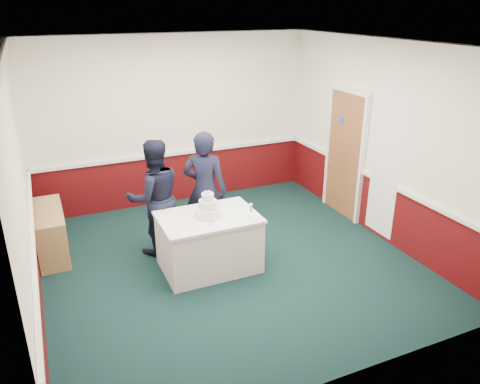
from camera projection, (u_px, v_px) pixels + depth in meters
name	position (u px, v px, depth m)	size (l,w,h in m)	color
ground	(229.00, 262.00, 6.70)	(5.00, 5.00, 0.00)	black
room_shell	(216.00, 117.00, 6.51)	(5.00, 5.00, 3.00)	white
sideboard	(51.00, 232.00, 6.79)	(0.41, 1.20, 0.70)	#A27B4E
cake_table	(209.00, 242.00, 6.42)	(1.32, 0.92, 0.79)	white
wedding_cake	(208.00, 209.00, 6.23)	(0.35, 0.35, 0.36)	white
cake_knife	(211.00, 222.00, 6.09)	(0.01, 0.22, 0.01)	silver
champagne_flute	(251.00, 208.00, 6.17)	(0.05, 0.05, 0.21)	silver
person_man	(155.00, 198.00, 6.69)	(0.83, 0.65, 1.72)	black
person_woman	(205.00, 190.00, 6.87)	(0.65, 0.43, 1.79)	black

